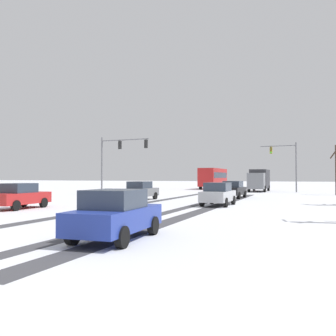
{
  "coord_description": "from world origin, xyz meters",
  "views": [
    {
      "loc": [
        11.34,
        -6.87,
        2.04
      ],
      "look_at": [
        0.0,
        22.8,
        2.8
      ],
      "focal_mm": 38.44,
      "sensor_mm": 36.0,
      "label": 1
    }
  ],
  "objects_px": {
    "traffic_signal_far_right": "(286,159)",
    "car_red_fourth": "(20,196)",
    "car_grey_second": "(140,191)",
    "box_truck_delivery": "(259,180)",
    "car_blue_fifth": "(116,214)",
    "bus_oncoming": "(213,177)",
    "traffic_signal_near_left": "(118,153)",
    "car_black_lead": "(233,189)",
    "car_silver_third": "(218,194)"
  },
  "relations": [
    {
      "from": "traffic_signal_far_right",
      "to": "bus_oncoming",
      "type": "xyz_separation_m",
      "value": [
        -12.07,
        9.3,
        -2.34
      ]
    },
    {
      "from": "traffic_signal_far_right",
      "to": "box_truck_delivery",
      "type": "relative_size",
      "value": 0.88
    },
    {
      "from": "car_blue_fifth",
      "to": "car_red_fourth",
      "type": "bearing_deg",
      "value": 145.64
    },
    {
      "from": "traffic_signal_near_left",
      "to": "car_black_lead",
      "type": "distance_m",
      "value": 13.7
    },
    {
      "from": "bus_oncoming",
      "to": "box_truck_delivery",
      "type": "distance_m",
      "value": 11.76
    },
    {
      "from": "car_black_lead",
      "to": "car_grey_second",
      "type": "distance_m",
      "value": 9.12
    },
    {
      "from": "car_black_lead",
      "to": "car_red_fourth",
      "type": "distance_m",
      "value": 19.4
    },
    {
      "from": "traffic_signal_far_right",
      "to": "traffic_signal_near_left",
      "type": "relative_size",
      "value": 1.0
    },
    {
      "from": "car_black_lead",
      "to": "car_red_fourth",
      "type": "bearing_deg",
      "value": -122.83
    },
    {
      "from": "car_black_lead",
      "to": "box_truck_delivery",
      "type": "bearing_deg",
      "value": 88.3
    },
    {
      "from": "car_grey_second",
      "to": "bus_oncoming",
      "type": "height_order",
      "value": "bus_oncoming"
    },
    {
      "from": "car_black_lead",
      "to": "bus_oncoming",
      "type": "distance_m",
      "value": 25.83
    },
    {
      "from": "traffic_signal_far_right",
      "to": "car_grey_second",
      "type": "distance_m",
      "value": 24.09
    },
    {
      "from": "traffic_signal_far_right",
      "to": "traffic_signal_near_left",
      "type": "bearing_deg",
      "value": -140.65
    },
    {
      "from": "car_silver_third",
      "to": "car_red_fourth",
      "type": "height_order",
      "value": "same"
    },
    {
      "from": "car_silver_third",
      "to": "car_blue_fifth",
      "type": "height_order",
      "value": "same"
    },
    {
      "from": "traffic_signal_near_left",
      "to": "car_grey_second",
      "type": "height_order",
      "value": "traffic_signal_near_left"
    },
    {
      "from": "traffic_signal_near_left",
      "to": "bus_oncoming",
      "type": "height_order",
      "value": "traffic_signal_near_left"
    },
    {
      "from": "car_silver_third",
      "to": "car_blue_fifth",
      "type": "bearing_deg",
      "value": -90.05
    },
    {
      "from": "traffic_signal_near_left",
      "to": "bus_oncoming",
      "type": "relative_size",
      "value": 0.59
    },
    {
      "from": "car_grey_second",
      "to": "box_truck_delivery",
      "type": "bearing_deg",
      "value": 71.2
    },
    {
      "from": "traffic_signal_near_left",
      "to": "car_blue_fifth",
      "type": "height_order",
      "value": "traffic_signal_near_left"
    },
    {
      "from": "car_blue_fifth",
      "to": "box_truck_delivery",
      "type": "relative_size",
      "value": 0.56
    },
    {
      "from": "car_silver_third",
      "to": "box_truck_delivery",
      "type": "height_order",
      "value": "box_truck_delivery"
    },
    {
      "from": "car_silver_third",
      "to": "car_grey_second",
      "type": "bearing_deg",
      "value": 155.01
    },
    {
      "from": "traffic_signal_near_left",
      "to": "car_silver_third",
      "type": "distance_m",
      "value": 17.75
    },
    {
      "from": "traffic_signal_far_right",
      "to": "bus_oncoming",
      "type": "bearing_deg",
      "value": 142.38
    },
    {
      "from": "traffic_signal_far_right",
      "to": "car_black_lead",
      "type": "distance_m",
      "value": 16.19
    },
    {
      "from": "traffic_signal_near_left",
      "to": "car_silver_third",
      "type": "bearing_deg",
      "value": -37.28
    },
    {
      "from": "traffic_signal_near_left",
      "to": "car_blue_fifth",
      "type": "bearing_deg",
      "value": -61.19
    },
    {
      "from": "car_silver_third",
      "to": "car_red_fourth",
      "type": "distance_m",
      "value": 13.16
    },
    {
      "from": "traffic_signal_far_right",
      "to": "car_black_lead",
      "type": "xyz_separation_m",
      "value": [
        -4.15,
        -15.25,
        -3.52
      ]
    },
    {
      "from": "bus_oncoming",
      "to": "box_truck_delivery",
      "type": "xyz_separation_m",
      "value": [
        8.41,
        -8.21,
        -0.36
      ]
    },
    {
      "from": "traffic_signal_far_right",
      "to": "car_blue_fifth",
      "type": "relative_size",
      "value": 1.55
    },
    {
      "from": "car_blue_fifth",
      "to": "box_truck_delivery",
      "type": "height_order",
      "value": "box_truck_delivery"
    },
    {
      "from": "car_black_lead",
      "to": "car_blue_fifth",
      "type": "height_order",
      "value": "same"
    },
    {
      "from": "car_red_fourth",
      "to": "car_grey_second",
      "type": "bearing_deg",
      "value": 71.76
    },
    {
      "from": "car_red_fourth",
      "to": "box_truck_delivery",
      "type": "distance_m",
      "value": 34.46
    },
    {
      "from": "car_red_fourth",
      "to": "car_blue_fifth",
      "type": "xyz_separation_m",
      "value": [
        11.19,
        -7.65,
        0.0
      ]
    },
    {
      "from": "car_blue_fifth",
      "to": "traffic_signal_near_left",
      "type": "bearing_deg",
      "value": 118.81
    },
    {
      "from": "car_black_lead",
      "to": "car_silver_third",
      "type": "relative_size",
      "value": 1.01
    },
    {
      "from": "traffic_signal_near_left",
      "to": "car_red_fourth",
      "type": "xyz_separation_m",
      "value": [
        2.59,
        -17.41,
        -3.83
      ]
    },
    {
      "from": "car_grey_second",
      "to": "car_blue_fifth",
      "type": "bearing_deg",
      "value": -66.96
    },
    {
      "from": "car_silver_third",
      "to": "car_black_lead",
      "type": "bearing_deg",
      "value": 94.18
    },
    {
      "from": "car_grey_second",
      "to": "traffic_signal_far_right",
      "type": "bearing_deg",
      "value": 61.98
    },
    {
      "from": "traffic_signal_far_right",
      "to": "car_red_fourth",
      "type": "relative_size",
      "value": 1.56
    },
    {
      "from": "car_black_lead",
      "to": "car_grey_second",
      "type": "relative_size",
      "value": 1.0
    },
    {
      "from": "car_black_lead",
      "to": "bus_oncoming",
      "type": "bearing_deg",
      "value": 107.89
    },
    {
      "from": "car_black_lead",
      "to": "box_truck_delivery",
      "type": "xyz_separation_m",
      "value": [
        0.48,
        16.35,
        0.82
      ]
    },
    {
      "from": "traffic_signal_far_right",
      "to": "car_red_fourth",
      "type": "bearing_deg",
      "value": -114.92
    }
  ]
}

